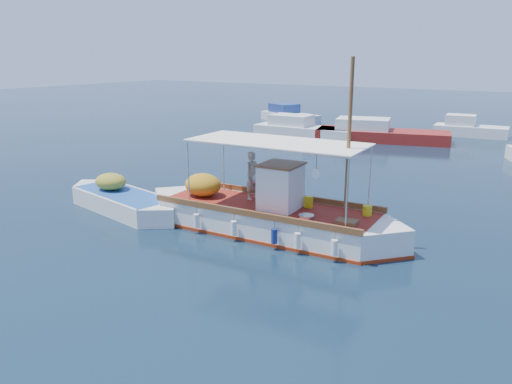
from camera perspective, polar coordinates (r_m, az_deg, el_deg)
The scene contains 7 objects.
ground at distance 17.69m, azimuth 1.51°, elevation -4.49°, with size 160.00×160.00×0.00m, color black.
fishing_caique at distance 17.55m, azimuth 1.14°, elevation -2.77°, with size 10.13×3.11×6.18m.
dinghy at distance 20.65m, azimuth -15.05°, elevation -1.11°, with size 6.41×2.71×1.59m.
bg_boat_nw at distance 38.40m, azimuth 5.26°, elevation 7.06°, with size 7.74×2.52×1.80m.
bg_boat_n at distance 37.31m, azimuth 13.76°, elevation 6.44°, with size 9.65×4.92×1.80m.
bg_boat_far_w at distance 47.15m, azimuth 3.76°, elevation 8.64°, with size 6.62×4.69×1.80m.
bg_boat_far_n at distance 41.73m, azimuth 23.10°, elevation 6.57°, with size 5.38×2.42×1.80m.
Camera 1 is at (8.45, -14.33, 6.01)m, focal length 35.00 mm.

